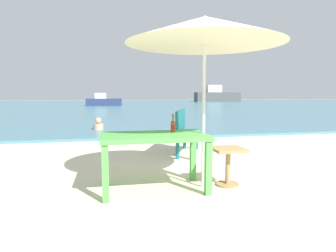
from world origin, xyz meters
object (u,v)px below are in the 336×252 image
(picnic_table_green, at_px, (154,142))
(swimmer_person, at_px, (98,125))
(beer_bottle_amber, at_px, (173,125))
(side_table_wood, at_px, (228,161))
(boat_cargo_ship, at_px, (103,101))
(boat_sailboat, at_px, (217,96))
(bench_teal_center, at_px, (185,129))
(patio_umbrella, at_px, (205,31))

(picnic_table_green, distance_m, swimmer_person, 6.52)
(picnic_table_green, relative_size, beer_bottle_amber, 5.28)
(beer_bottle_amber, relative_size, side_table_wood, 0.49)
(picnic_table_green, relative_size, side_table_wood, 2.59)
(beer_bottle_amber, relative_size, swimmer_person, 0.65)
(beer_bottle_amber, xyz_separation_m, boat_cargo_ship, (-1.27, 27.05, -0.30))
(boat_sailboat, bearing_deg, swimmer_person, -117.00)
(beer_bottle_amber, xyz_separation_m, side_table_wood, (0.75, -0.17, -0.50))
(picnic_table_green, bearing_deg, bench_teal_center, 65.57)
(picnic_table_green, distance_m, boat_sailboat, 44.42)
(bench_teal_center, bearing_deg, side_table_wood, -89.46)
(patio_umbrella, height_order, boat_cargo_ship, patio_umbrella)
(beer_bottle_amber, height_order, boat_cargo_ship, boat_cargo_ship)
(patio_umbrella, bearing_deg, bench_teal_center, 81.34)
(picnic_table_green, height_order, bench_teal_center, bench_teal_center)
(picnic_table_green, xyz_separation_m, patio_umbrella, (0.68, -0.02, 1.47))
(boat_sailboat, xyz_separation_m, boat_cargo_ship, (-17.75, -13.93, -0.48))
(beer_bottle_amber, distance_m, side_table_wood, 0.92)
(bench_teal_center, height_order, boat_sailboat, boat_sailboat)
(side_table_wood, height_order, boat_sailboat, boat_sailboat)
(beer_bottle_amber, relative_size, bench_teal_center, 0.21)
(bench_teal_center, bearing_deg, swimmer_person, 114.82)
(side_table_wood, relative_size, bench_teal_center, 0.43)
(boat_cargo_ship, bearing_deg, bench_teal_center, -85.41)
(patio_umbrella, distance_m, side_table_wood, 1.80)
(side_table_wood, relative_size, boat_sailboat, 0.07)
(picnic_table_green, xyz_separation_m, boat_sailboat, (16.77, 41.13, 0.38))
(bench_teal_center, distance_m, swimmer_person, 4.62)
(boat_cargo_ship, bearing_deg, picnic_table_green, -87.94)
(picnic_table_green, xyz_separation_m, beer_bottle_amber, (0.29, 0.15, 0.20))
(boat_sailboat, height_order, boat_cargo_ship, boat_sailboat)
(boat_cargo_ship, bearing_deg, beer_bottle_amber, -87.31)
(side_table_wood, xyz_separation_m, boat_cargo_ship, (-2.02, 27.22, 0.20))
(patio_umbrella, xyz_separation_m, swimmer_person, (-1.59, 6.46, -1.88))
(boat_cargo_ship, bearing_deg, swimmer_person, -89.82)
(swimmer_person, bearing_deg, bench_teal_center, -65.18)
(patio_umbrella, xyz_separation_m, boat_cargo_ship, (-1.66, 27.22, -1.57))
(side_table_wood, height_order, boat_cargo_ship, boat_cargo_ship)
(patio_umbrella, distance_m, boat_sailboat, 44.20)
(swimmer_person, relative_size, boat_sailboat, 0.06)
(patio_umbrella, relative_size, boat_sailboat, 0.32)
(picnic_table_green, height_order, patio_umbrella, patio_umbrella)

